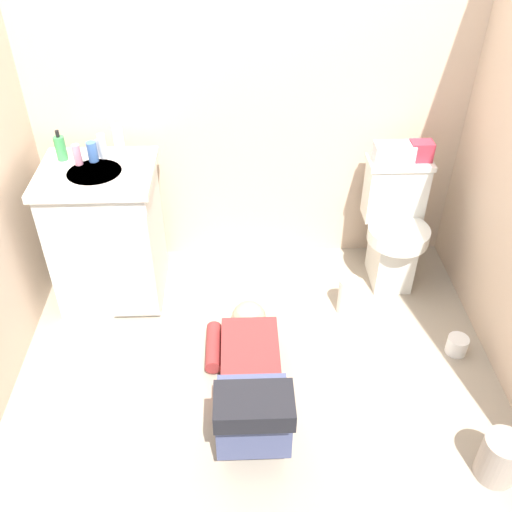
{
  "coord_description": "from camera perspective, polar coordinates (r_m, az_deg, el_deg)",
  "views": [
    {
      "loc": [
        -0.08,
        -2.01,
        2.25
      ],
      "look_at": [
        0.01,
        0.33,
        0.45
      ],
      "focal_mm": 39.82,
      "sensor_mm": 36.0,
      "label": 1
    }
  ],
  "objects": [
    {
      "name": "toiletry_bag",
      "position": [
        3.3,
        16.25,
        10.1
      ],
      "size": [
        0.12,
        0.09,
        0.11
      ],
      "primitive_type": "cube",
      "color": "#B22D3F",
      "rests_on": "toilet"
    },
    {
      "name": "person_plumber",
      "position": [
        2.7,
        -0.57,
        -12.57
      ],
      "size": [
        0.39,
        1.06,
        0.52
      ],
      "color": "maroon",
      "rests_on": "ground_plane"
    },
    {
      "name": "toilet",
      "position": [
        3.42,
        13.7,
        2.94
      ],
      "size": [
        0.36,
        0.46,
        0.75
      ],
      "color": "silver",
      "rests_on": "ground_plane"
    },
    {
      "name": "soap_dispenser",
      "position": [
        3.19,
        -19.04,
        10.23
      ],
      "size": [
        0.06,
        0.06,
        0.17
      ],
      "color": "green",
      "rests_on": "vanity_cabinet"
    },
    {
      "name": "trash_can",
      "position": [
        2.74,
        23.26,
        -18.14
      ],
      "size": [
        0.17,
        0.17,
        0.23
      ],
      "primitive_type": "cylinder",
      "color": "gray",
      "rests_on": "ground_plane"
    },
    {
      "name": "bottle_white",
      "position": [
        3.13,
        -13.64,
        11.16
      ],
      "size": [
        0.06,
        0.06,
        0.18
      ],
      "primitive_type": "cylinder",
      "color": "white",
      "rests_on": "vanity_cabinet"
    },
    {
      "name": "bottle_clear",
      "position": [
        3.15,
        -15.18,
        10.61
      ],
      "size": [
        0.04,
        0.04,
        0.13
      ],
      "primitive_type": "cylinder",
      "color": "silver",
      "rests_on": "vanity_cabinet"
    },
    {
      "name": "vanity_cabinet",
      "position": [
        3.27,
        -14.66,
        2.15
      ],
      "size": [
        0.6,
        0.53,
        0.82
      ],
      "color": "silver",
      "rests_on": "ground_plane"
    },
    {
      "name": "wall_back",
      "position": [
        3.2,
        -0.62,
        18.44
      ],
      "size": [
        2.6,
        0.08,
        2.4
      ],
      "primitive_type": "cube",
      "color": "beige",
      "rests_on": "ground_plane"
    },
    {
      "name": "faucet",
      "position": [
        3.17,
        -15.56,
        10.36
      ],
      "size": [
        0.02,
        0.02,
        0.1
      ],
      "primitive_type": "cylinder",
      "color": "silver",
      "rests_on": "vanity_cabinet"
    },
    {
      "name": "bottle_blue",
      "position": [
        3.14,
        -16.12,
        10.03
      ],
      "size": [
        0.05,
        0.05,
        0.11
      ],
      "primitive_type": "cylinder",
      "color": "#3F6AB7",
      "rests_on": "vanity_cabinet"
    },
    {
      "name": "bottle_pink",
      "position": [
        3.12,
        -17.54,
        9.68
      ],
      "size": [
        0.04,
        0.04,
        0.11
      ],
      "primitive_type": "cylinder",
      "color": "pink",
      "rests_on": "vanity_cabinet"
    },
    {
      "name": "paper_towel_roll",
      "position": [
        3.26,
        9.21,
        -3.96
      ],
      "size": [
        0.11,
        0.11,
        0.23
      ],
      "primitive_type": "cylinder",
      "color": "white",
      "rests_on": "ground_plane"
    },
    {
      "name": "ground_plane",
      "position": [
        3.03,
        0.07,
        -10.87
      ],
      "size": [
        2.94,
        2.94,
        0.04
      ],
      "primitive_type": "cube",
      "color": "#A09380"
    },
    {
      "name": "tissue_box",
      "position": [
        3.26,
        13.69,
        10.1
      ],
      "size": [
        0.22,
        0.11,
        0.1
      ],
      "primitive_type": "cube",
      "color": "silver",
      "rests_on": "toilet"
    },
    {
      "name": "toilet_paper_roll",
      "position": [
        3.21,
        19.54,
        -8.43
      ],
      "size": [
        0.11,
        0.11,
        0.1
      ],
      "primitive_type": "cylinder",
      "color": "white",
      "rests_on": "ground_plane"
    }
  ]
}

